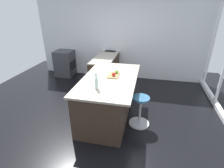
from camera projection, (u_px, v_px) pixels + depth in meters
ground_plane at (98, 117)px, 4.04m from camera, size 7.30×7.30×0.00m
interior_partition_left at (119, 36)px, 5.76m from camera, size 0.12×5.62×2.80m
sink_cabinet at (109, 66)px, 5.90m from camera, size 2.54×0.60×1.21m
oven_range at (65, 63)px, 6.22m from camera, size 0.60×0.61×0.90m
kitchen_island at (108, 97)px, 3.92m from camera, size 2.02×1.14×0.95m
stool_by_window at (140, 112)px, 3.67m from camera, size 0.44×0.44×0.66m
cutting_board at (113, 75)px, 3.82m from camera, size 0.36×0.24×0.02m
apple_red at (114, 74)px, 3.74m from camera, size 0.08×0.08×0.08m
apple_green at (117, 72)px, 3.88m from camera, size 0.08×0.08×0.08m
water_bottle at (96, 83)px, 3.19m from camera, size 0.06×0.06×0.31m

